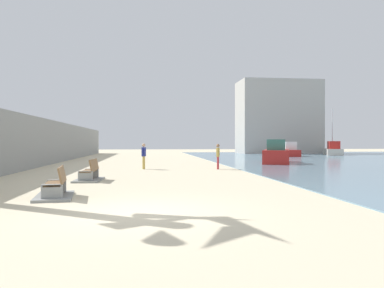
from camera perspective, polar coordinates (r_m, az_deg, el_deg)
ground_plane at (r=27.45m, az=-7.32°, el=-3.34°), size 120.00×120.00×0.00m
seawall at (r=28.46m, az=-22.60°, el=0.25°), size 0.80×64.00×3.45m
bench_near at (r=12.75m, az=-19.91°, el=-6.56°), size 1.37×2.23×0.98m
bench_far at (r=17.71m, az=-15.21°, el=-4.62°), size 1.22×2.16×0.98m
person_walking at (r=24.23m, az=3.94°, el=-1.60°), size 0.27×0.51×1.63m
person_standing at (r=24.46m, az=-7.29°, el=-1.53°), size 0.29×0.50×1.66m
boat_far_left at (r=53.68m, az=20.47°, el=-0.81°), size 4.57×7.83×6.16m
boat_mid_bay at (r=46.78m, az=14.19°, el=-1.01°), size 2.59×6.01×1.73m
boat_nearest at (r=31.46m, az=12.64°, el=-1.49°), size 3.91×6.08×1.90m
harbor_building at (r=58.97m, az=12.87°, el=3.93°), size 12.00×6.00×10.93m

